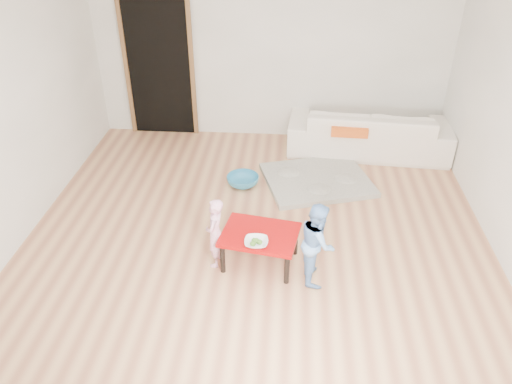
# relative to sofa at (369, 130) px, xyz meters

# --- Properties ---
(floor) EXTENTS (5.00, 5.00, 0.01)m
(floor) POSITION_rel_sofa_xyz_m (-1.41, -2.05, -0.32)
(floor) COLOR #A66747
(floor) RESTS_ON ground
(back_wall) EXTENTS (5.00, 0.02, 2.60)m
(back_wall) POSITION_rel_sofa_xyz_m (-1.41, 0.45, 0.98)
(back_wall) COLOR white
(back_wall) RESTS_ON floor
(left_wall) EXTENTS (0.02, 5.00, 2.60)m
(left_wall) POSITION_rel_sofa_xyz_m (-3.91, -2.05, 0.98)
(left_wall) COLOR white
(left_wall) RESTS_ON floor
(doorway) EXTENTS (1.02, 0.08, 2.11)m
(doorway) POSITION_rel_sofa_xyz_m (-3.01, 0.43, 0.70)
(doorway) COLOR brown
(doorway) RESTS_ON back_wall
(sofa) EXTENTS (2.27, 1.02, 0.65)m
(sofa) POSITION_rel_sofa_xyz_m (0.00, 0.00, 0.00)
(sofa) COLOR white
(sofa) RESTS_ON floor
(cushion) EXTENTS (0.50, 0.45, 0.13)m
(cushion) POSITION_rel_sofa_xyz_m (-0.31, -0.27, 0.17)
(cushion) COLOR #E25A19
(cushion) RESTS_ON sofa
(red_table) EXTENTS (0.82, 0.67, 0.37)m
(red_table) POSITION_rel_sofa_xyz_m (-1.34, -2.56, -0.14)
(red_table) COLOR #9B0808
(red_table) RESTS_ON floor
(bowl) EXTENTS (0.23, 0.23, 0.06)m
(bowl) POSITION_rel_sofa_xyz_m (-1.37, -2.75, 0.07)
(bowl) COLOR white
(bowl) RESTS_ON red_table
(broccoli) EXTENTS (0.12, 0.12, 0.06)m
(broccoli) POSITION_rel_sofa_xyz_m (-1.37, -2.75, 0.08)
(broccoli) COLOR #2D5919
(broccoli) RESTS_ON red_table
(child_pink) EXTENTS (0.21, 0.30, 0.75)m
(child_pink) POSITION_rel_sofa_xyz_m (-1.78, -2.60, 0.05)
(child_pink) COLOR pink
(child_pink) RESTS_ON floor
(child_blue) EXTENTS (0.35, 0.43, 0.85)m
(child_blue) POSITION_rel_sofa_xyz_m (-0.79, -2.73, 0.10)
(child_blue) COLOR #5F99DC
(child_blue) RESTS_ON floor
(basin) EXTENTS (0.41, 0.41, 0.13)m
(basin) POSITION_rel_sofa_xyz_m (-1.67, -1.07, -0.26)
(basin) COLOR teal
(basin) RESTS_ON floor
(blanket) EXTENTS (1.54, 1.40, 0.06)m
(blanket) POSITION_rel_sofa_xyz_m (-0.72, -0.92, -0.29)
(blanket) COLOR #B6B2A0
(blanket) RESTS_ON floor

